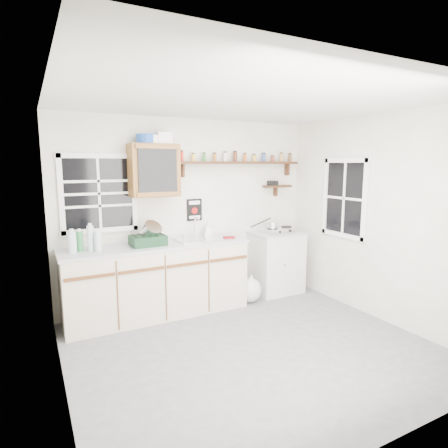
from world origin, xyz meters
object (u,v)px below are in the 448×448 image
(upper_cabinet, at_px, (154,170))
(spice_shelf, at_px, (240,162))
(right_cabinet, at_px, (276,262))
(hotplate, at_px, (279,230))
(main_cabinet, at_px, (158,279))
(dish_rack, at_px, (149,237))

(upper_cabinet, bearing_deg, spice_shelf, 3.09)
(right_cabinet, relative_size, hotplate, 1.72)
(spice_shelf, bearing_deg, right_cabinet, -19.85)
(main_cabinet, height_order, dish_rack, dish_rack)
(hotplate, bearing_deg, dish_rack, 178.58)
(main_cabinet, distance_m, spice_shelf, 1.98)
(upper_cabinet, height_order, dish_rack, upper_cabinet)
(spice_shelf, bearing_deg, hotplate, -20.58)
(main_cabinet, distance_m, dish_rack, 0.57)
(main_cabinet, relative_size, dish_rack, 5.53)
(main_cabinet, xyz_separation_m, spice_shelf, (1.32, 0.21, 1.47))
(upper_cabinet, height_order, hotplate, upper_cabinet)
(main_cabinet, bearing_deg, upper_cabinet, 76.32)
(main_cabinet, height_order, hotplate, hotplate)
(spice_shelf, relative_size, hotplate, 3.61)
(main_cabinet, relative_size, hotplate, 4.36)
(main_cabinet, xyz_separation_m, hotplate, (1.87, 0.01, 0.48))
(spice_shelf, xyz_separation_m, hotplate, (0.55, -0.21, -0.99))
(dish_rack, bearing_deg, right_cabinet, -0.24)
(right_cabinet, xyz_separation_m, hotplate, (0.03, -0.02, 0.49))
(upper_cabinet, distance_m, hotplate, 2.04)
(main_cabinet, xyz_separation_m, upper_cabinet, (0.03, 0.14, 1.36))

